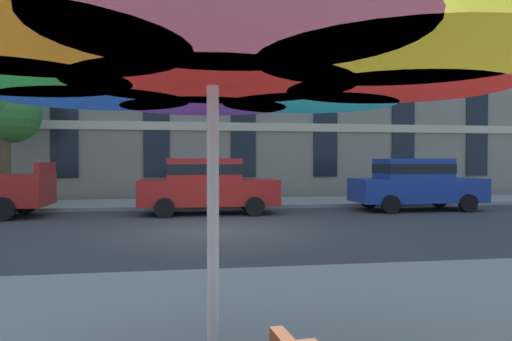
# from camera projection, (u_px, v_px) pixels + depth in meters

# --- Properties ---
(ground_plane) EXTENTS (120.00, 120.00, 0.00)m
(ground_plane) POSITION_uv_depth(u_px,v_px,m) (214.00, 231.00, 11.32)
(ground_plane) COLOR #38383A
(sidewalk_far) EXTENTS (56.00, 3.60, 0.12)m
(sidewalk_far) POSITION_uv_depth(u_px,v_px,m) (203.00, 203.00, 18.04)
(sidewalk_far) COLOR gray
(sidewalk_far) RESTS_ON ground
(apartment_building) EXTENTS (37.34, 12.08, 16.00)m
(apartment_building) POSITION_uv_depth(u_px,v_px,m) (196.00, 48.00, 25.96)
(apartment_building) COLOR gray
(apartment_building) RESTS_ON ground
(sedan_red) EXTENTS (4.40, 1.98, 1.78)m
(sedan_red) POSITION_uv_depth(u_px,v_px,m) (207.00, 184.00, 14.96)
(sedan_red) COLOR #B21E19
(sedan_red) RESTS_ON ground
(sedan_blue) EXTENTS (4.40, 1.98, 1.78)m
(sedan_blue) POSITION_uv_depth(u_px,v_px,m) (415.00, 183.00, 16.06)
(sedan_blue) COLOR navy
(sedan_blue) RESTS_ON ground
(street_tree_left) EXTENTS (2.81, 2.53, 5.12)m
(street_tree_left) POSITION_uv_depth(u_px,v_px,m) (1.00, 107.00, 16.97)
(street_tree_left) COLOR brown
(street_tree_left) RESTS_ON ground
(patio_umbrella) EXTENTS (3.06, 3.06, 2.52)m
(patio_umbrella) POSITION_uv_depth(u_px,v_px,m) (213.00, 48.00, 2.30)
(patio_umbrella) COLOR silver
(patio_umbrella) RESTS_ON ground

